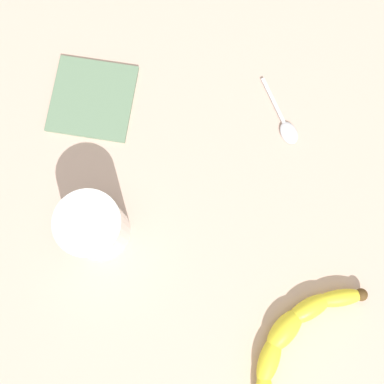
% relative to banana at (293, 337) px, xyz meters
% --- Properties ---
extents(wooden_tabletop, '(1.20, 1.20, 0.03)m').
position_rel_banana_xyz_m(wooden_tabletop, '(0.19, -0.16, -0.03)').
color(wooden_tabletop, '#CBAA98').
rests_on(wooden_tabletop, ground).
extents(banana, '(0.12, 0.22, 0.03)m').
position_rel_banana_xyz_m(banana, '(0.00, 0.00, 0.00)').
color(banana, yellow).
rests_on(banana, wooden_tabletop).
extents(smoothie_glass, '(0.09, 0.09, 0.10)m').
position_rel_banana_xyz_m(smoothie_glass, '(0.30, -0.05, 0.03)').
color(smoothie_glass, silver).
rests_on(smoothie_glass, wooden_tabletop).
extents(teaspoon, '(0.09, 0.09, 0.01)m').
position_rel_banana_xyz_m(teaspoon, '(0.10, -0.28, -0.01)').
color(teaspoon, silver).
rests_on(teaspoon, wooden_tabletop).
extents(folded_napkin, '(0.14, 0.14, 0.01)m').
position_rel_banana_xyz_m(folded_napkin, '(0.39, -0.23, -0.01)').
color(folded_napkin, slate).
rests_on(folded_napkin, wooden_tabletop).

